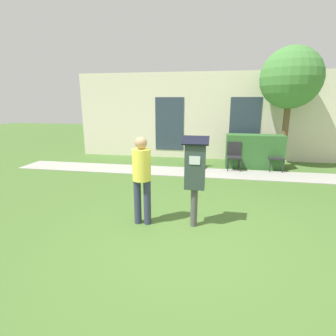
{
  "coord_description": "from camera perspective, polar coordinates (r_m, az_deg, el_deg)",
  "views": [
    {
      "loc": [
        0.37,
        -3.75,
        2.16
      ],
      "look_at": [
        -0.41,
        0.51,
        1.05
      ],
      "focal_mm": 28.0,
      "sensor_mm": 36.0,
      "label": 1
    }
  ],
  "objects": [
    {
      "name": "sidewalk",
      "position": [
        8.17,
        7.38,
        -1.0
      ],
      "size": [
        12.0,
        1.1,
        0.02
      ],
      "color": "#A3A099",
      "rests_on": "ground"
    },
    {
      "name": "outdoor_chair_right",
      "position": [
        8.93,
        22.36,
        2.76
      ],
      "size": [
        0.44,
        0.44,
        0.9
      ],
      "rotation": [
        0.0,
        0.0,
        0.36
      ],
      "color": "#262628",
      "rests_on": "ground"
    },
    {
      "name": "building_facade",
      "position": [
        10.16,
        8.39,
        11.05
      ],
      "size": [
        10.0,
        0.26,
        3.2
      ],
      "color": "beige",
      "rests_on": "ground"
    },
    {
      "name": "outdoor_chair_middle",
      "position": [
        8.61,
        14.2,
        3.02
      ],
      "size": [
        0.44,
        0.44,
        0.9
      ],
      "rotation": [
        0.0,
        0.0,
        0.31
      ],
      "color": "#262628",
      "rests_on": "ground"
    },
    {
      "name": "tree",
      "position": [
        9.49,
        25.17,
        17.21
      ],
      "size": [
        1.9,
        1.9,
        3.82
      ],
      "color": "brown",
      "rests_on": "ground"
    },
    {
      "name": "outdoor_chair_left",
      "position": [
        8.64,
        5.71,
        3.43
      ],
      "size": [
        0.44,
        0.44,
        0.9
      ],
      "rotation": [
        0.0,
        0.0,
        -0.41
      ],
      "color": "#262628",
      "rests_on": "ground"
    },
    {
      "name": "ground_plane",
      "position": [
        4.34,
        4.2,
        -15.51
      ],
      "size": [
        40.0,
        40.0,
        0.0
      ],
      "primitive_type": "plane",
      "color": "#476B2D"
    },
    {
      "name": "person_standing",
      "position": [
        4.57,
        -5.74,
        -1.32
      ],
      "size": [
        0.32,
        0.32,
        1.58
      ],
      "rotation": [
        0.0,
        0.0,
        -0.35
      ],
      "color": "#333851",
      "rests_on": "ground"
    },
    {
      "name": "hedge_row",
      "position": [
        9.09,
        18.24,
        3.45
      ],
      "size": [
        1.82,
        0.6,
        1.1
      ],
      "color": "#33662D",
      "rests_on": "ground"
    },
    {
      "name": "parking_meter",
      "position": [
        4.46,
        5.89,
        -0.55
      ],
      "size": [
        0.44,
        0.31,
        1.59
      ],
      "color": "#4C4C4C",
      "rests_on": "ground"
    }
  ]
}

